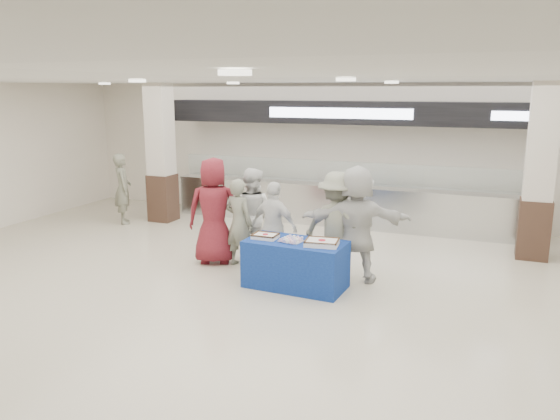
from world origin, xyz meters
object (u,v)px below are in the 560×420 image
at_px(chef_short, 274,227).
at_px(civilian_white, 356,224).
at_px(sheet_cake_left, 265,236).
at_px(civilian_maroon, 214,211).
at_px(cupcake_tray, 291,240).
at_px(soldier_b, 337,226).
at_px(display_table, 296,264).
at_px(sheet_cake_right, 322,242).
at_px(soldier_bg, 123,189).
at_px(soldier_a, 239,223).
at_px(chef_tall, 252,215).

distance_m(chef_short, civilian_white, 1.43).
distance_m(sheet_cake_left, civilian_maroon, 1.44).
xyz_separation_m(cupcake_tray, soldier_b, (0.54, 0.68, 0.11)).
relative_size(display_table, sheet_cake_right, 2.90).
height_order(cupcake_tray, chef_short, chef_short).
distance_m(cupcake_tray, soldier_bg, 5.69).
bearing_deg(soldier_b, cupcake_tray, 58.45).
height_order(soldier_b, soldier_bg, soldier_b).
height_order(sheet_cake_right, civilian_white, civilian_white).
relative_size(soldier_a, civilian_white, 0.82).
bearing_deg(soldier_b, civilian_white, -173.27).
height_order(sheet_cake_left, soldier_a, soldier_a).
distance_m(cupcake_tray, civilian_white, 1.11).
xyz_separation_m(display_table, civilian_white, (0.79, 0.64, 0.58)).
bearing_deg(civilian_white, soldier_b, -15.04).
relative_size(sheet_cake_left, soldier_a, 0.25).
height_order(civilian_maroon, soldier_a, civilian_maroon).
height_order(sheet_cake_left, soldier_bg, soldier_bg).
height_order(soldier_a, civilian_white, civilian_white).
distance_m(soldier_a, civilian_white, 2.09).
height_order(soldier_a, soldier_b, soldier_b).
bearing_deg(civilian_maroon, chef_short, 158.43).
xyz_separation_m(display_table, soldier_bg, (-5.16, 2.50, 0.44)).
bearing_deg(soldier_a, display_table, 167.93).
height_order(cupcake_tray, soldier_a, soldier_a).
bearing_deg(sheet_cake_left, chef_short, 100.17).
xyz_separation_m(sheet_cake_right, chef_short, (-1.07, 0.71, -0.03)).
distance_m(display_table, soldier_b, 0.95).
bearing_deg(cupcake_tray, soldier_bg, 153.57).
bearing_deg(civilian_maroon, cupcake_tray, 136.83).
height_order(sheet_cake_right, soldier_bg, soldier_bg).
bearing_deg(soldier_a, soldier_b, -165.65).
height_order(cupcake_tray, soldier_b, soldier_b).
relative_size(civilian_white, soldier_bg, 1.17).
bearing_deg(soldier_b, civilian_maroon, 6.73).
distance_m(sheet_cake_left, chef_short, 0.67).
relative_size(cupcake_tray, soldier_b, 0.23).
height_order(cupcake_tray, civilian_maroon, civilian_maroon).
relative_size(display_table, soldier_b, 0.87).
height_order(display_table, sheet_cake_left, sheet_cake_left).
height_order(chef_short, civilian_white, civilian_white).
bearing_deg(sheet_cake_right, civilian_maroon, 162.26).
bearing_deg(civilian_white, chef_short, -15.04).
relative_size(chef_tall, chef_short, 1.10).
distance_m(sheet_cake_left, civilian_white, 1.46).
xyz_separation_m(display_table, cupcake_tray, (-0.06, -0.04, 0.40)).
distance_m(soldier_b, civilian_white, 0.33).
bearing_deg(sheet_cake_left, chef_tall, 124.72).
bearing_deg(chef_tall, civilian_white, 170.09).
height_order(sheet_cake_left, soldier_b, soldier_b).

